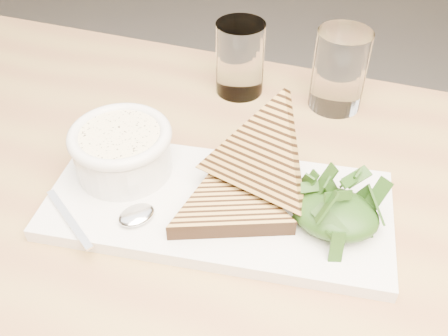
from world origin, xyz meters
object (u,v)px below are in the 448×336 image
(table_top, at_px, (138,210))
(soup_bowl, at_px, (123,155))
(glass_near, at_px, (240,58))
(platter, at_px, (218,205))
(glass_far, at_px, (339,70))

(table_top, relative_size, soup_bowl, 9.55)
(soup_bowl, bearing_deg, glass_near, 73.66)
(soup_bowl, bearing_deg, table_top, -46.87)
(table_top, bearing_deg, soup_bowl, 133.13)
(platter, height_order, glass_far, glass_far)
(soup_bowl, xyz_separation_m, glass_far, (0.22, 0.25, 0.02))
(glass_near, bearing_deg, glass_far, 3.67)
(glass_near, bearing_deg, table_top, -99.46)
(soup_bowl, height_order, glass_near, glass_near)
(platter, height_order, soup_bowl, soup_bowl)
(platter, distance_m, soup_bowl, 0.13)
(glass_far, bearing_deg, soup_bowl, -130.89)
(table_top, distance_m, soup_bowl, 0.07)
(glass_near, bearing_deg, soup_bowl, -106.34)
(table_top, bearing_deg, platter, 8.19)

